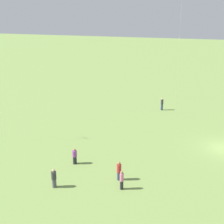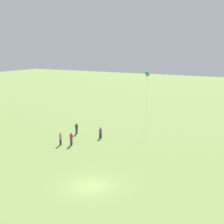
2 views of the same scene
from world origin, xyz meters
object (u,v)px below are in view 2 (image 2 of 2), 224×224
(person_0, at_px, (77,129))
(person_2, at_px, (100,133))
(person_1, at_px, (60,139))
(person_4, at_px, (71,139))
(kite_5, at_px, (147,77))

(person_0, height_order, person_2, person_0)
(person_1, relative_size, person_2, 1.05)
(person_2, xyz_separation_m, person_4, (-4.86, 1.60, 0.09))
(person_0, xyz_separation_m, person_2, (-0.01, -4.30, -0.05))
(person_4, relative_size, kite_5, 0.19)
(kite_5, bearing_deg, person_2, -121.88)
(person_2, relative_size, person_4, 0.91)
(kite_5, bearing_deg, person_1, -126.57)
(person_2, distance_m, person_4, 5.11)
(person_1, distance_m, kite_5, 18.03)
(person_4, distance_m, kite_5, 17.11)
(kite_5, bearing_deg, person_4, -122.65)
(kite_5, bearing_deg, person_0, -141.66)
(person_2, distance_m, kite_5, 12.75)
(person_0, height_order, kite_5, kite_5)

